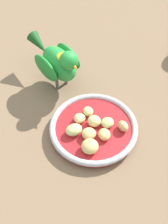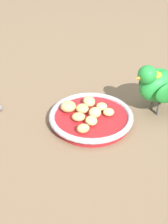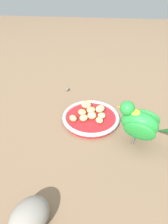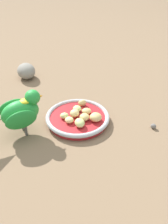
% 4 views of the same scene
% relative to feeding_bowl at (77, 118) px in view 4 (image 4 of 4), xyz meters
% --- Properties ---
extents(ground_plane, '(4.00, 4.00, 0.00)m').
position_rel_feeding_bowl_xyz_m(ground_plane, '(0.00, -0.02, -0.01)').
color(ground_plane, '#7A6047').
extents(feeding_bowl, '(0.21, 0.21, 0.03)m').
position_rel_feeding_bowl_xyz_m(feeding_bowl, '(0.00, 0.00, 0.00)').
color(feeding_bowl, '#AD1E23').
rests_on(feeding_bowl, ground_plane).
extents(apple_piece_0, '(0.05, 0.05, 0.02)m').
position_rel_feeding_bowl_xyz_m(apple_piece_0, '(0.04, -0.03, 0.02)').
color(apple_piece_0, '#C6D17A').
rests_on(apple_piece_0, feeding_bowl).
extents(apple_piece_1, '(0.04, 0.04, 0.02)m').
position_rel_feeding_bowl_xyz_m(apple_piece_1, '(0.01, 0.03, 0.01)').
color(apple_piece_1, tan).
rests_on(apple_piece_1, feeding_bowl).
extents(apple_piece_2, '(0.03, 0.03, 0.02)m').
position_rel_feeding_bowl_xyz_m(apple_piece_2, '(-0.01, -0.00, 0.02)').
color(apple_piece_2, '#E5C67F').
rests_on(apple_piece_2, feeding_bowl).
extents(apple_piece_3, '(0.05, 0.05, 0.02)m').
position_rel_feeding_bowl_xyz_m(apple_piece_3, '(0.03, 0.00, 0.02)').
color(apple_piece_3, tan).
rests_on(apple_piece_3, feeding_bowl).
extents(apple_piece_4, '(0.04, 0.04, 0.03)m').
position_rel_feeding_bowl_xyz_m(apple_piece_4, '(0.06, 0.02, 0.02)').
color(apple_piece_4, tan).
rests_on(apple_piece_4, feeding_bowl).
extents(apple_piece_5, '(0.04, 0.04, 0.02)m').
position_rel_feeding_bowl_xyz_m(apple_piece_5, '(-0.03, -0.03, 0.01)').
color(apple_piece_5, '#C6D17A').
rests_on(apple_piece_5, feeding_bowl).
extents(apple_piece_6, '(0.03, 0.04, 0.02)m').
position_rel_feeding_bowl_xyz_m(apple_piece_6, '(-0.03, 0.06, 0.02)').
color(apple_piece_6, tan).
rests_on(apple_piece_6, feeding_bowl).
extents(apple_piece_7, '(0.04, 0.04, 0.02)m').
position_rel_feeding_bowl_xyz_m(apple_piece_7, '(-0.02, 0.02, 0.01)').
color(apple_piece_7, '#C6D17A').
rests_on(apple_piece_7, feeding_bowl).
extents(apple_piece_8, '(0.03, 0.03, 0.02)m').
position_rel_feeding_bowl_xyz_m(apple_piece_8, '(-0.00, -0.04, 0.01)').
color(apple_piece_8, '#E5C67F').
rests_on(apple_piece_8, feeding_bowl).
extents(parrot, '(0.12, 0.19, 0.14)m').
position_rel_feeding_bowl_xyz_m(parrot, '(-0.09, -0.15, 0.07)').
color(parrot, '#59544C').
rests_on(parrot, ground_plane).
extents(rock_large, '(0.11, 0.10, 0.06)m').
position_rel_feeding_bowl_xyz_m(rock_large, '(-0.36, 0.09, 0.02)').
color(rock_large, gray).
rests_on(rock_large, ground_plane).
extents(pebble_0, '(0.02, 0.02, 0.02)m').
position_rel_feeding_bowl_xyz_m(pebble_0, '(0.21, 0.13, -0.01)').
color(pebble_0, slate).
rests_on(pebble_0, ground_plane).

